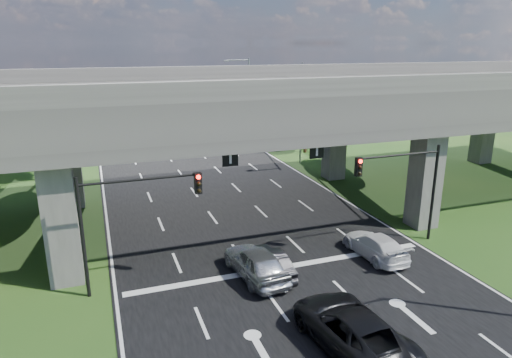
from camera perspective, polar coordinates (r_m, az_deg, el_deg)
ground at (r=22.58m, az=7.11°, el=-14.83°), size 160.00×160.00×0.00m
road at (r=30.84m, az=-1.26°, el=-5.72°), size 18.00×120.00×0.03m
overpass at (r=30.67m, az=-2.55°, el=9.46°), size 80.00×15.00×10.00m
signal_right at (r=27.95m, az=18.22°, el=0.10°), size 5.76×0.54×6.00m
signal_left at (r=22.36m, az=-15.59°, el=-3.74°), size 5.76×0.54×6.00m
streetlight_far at (r=45.67m, az=5.23°, el=9.14°), size 3.38×0.25×10.00m
streetlight_beyond at (r=60.47m, az=-1.24°, el=11.02°), size 3.38×0.25×10.00m
tree_left_near at (r=43.91m, az=-26.09°, el=5.87°), size 4.50×4.50×7.80m
tree_left_mid at (r=52.24m, az=-28.44°, el=6.30°), size 3.91×3.90×6.76m
tree_left_far at (r=59.58m, az=-23.70°, el=8.88°), size 4.80×4.80×8.32m
tree_right_near at (r=50.69m, az=6.34°, el=8.30°), size 4.20×4.20×7.28m
tree_right_mid at (r=59.17m, az=5.56°, el=9.19°), size 3.91×3.90×6.76m
tree_right_far at (r=64.97m, az=-0.72°, el=10.50°), size 4.50×4.50×7.80m
car_silver at (r=23.93m, az=-0.01°, el=-10.39°), size 2.46×5.07×1.67m
car_dark at (r=24.18m, az=1.39°, el=-10.43°), size 1.69×4.35×1.41m
car_white at (r=27.05m, az=14.65°, el=-8.02°), size 2.06×4.71×1.35m
car_trailing at (r=19.37m, az=11.87°, el=-17.87°), size 3.29×6.28×1.69m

